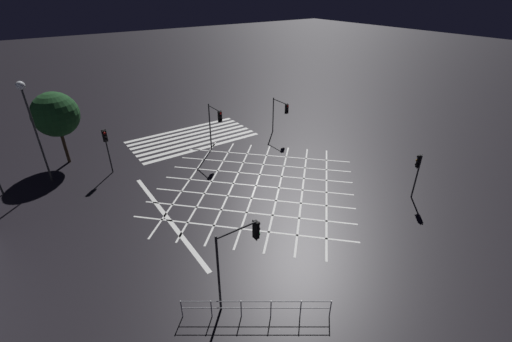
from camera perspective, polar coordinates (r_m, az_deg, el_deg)
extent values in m
plane|color=black|center=(26.11, 0.00, -2.46)|extent=(200.00, 200.00, 0.00)
cube|color=silver|center=(32.55, -8.46, 3.91)|extent=(11.93, 0.50, 0.01)
cube|color=silver|center=(33.29, -9.18, 4.44)|extent=(11.93, 0.50, 0.01)
cube|color=silver|center=(34.04, -9.86, 4.94)|extent=(11.93, 0.50, 0.01)
cube|color=silver|center=(34.80, -10.51, 5.43)|extent=(11.93, 0.50, 0.01)
cube|color=silver|center=(35.57, -11.13, 5.89)|extent=(11.93, 0.50, 0.01)
cube|color=silver|center=(36.34, -11.73, 6.33)|extent=(11.93, 0.50, 0.01)
cube|color=silver|center=(37.11, -12.31, 6.75)|extent=(11.93, 0.50, 0.01)
cube|color=silver|center=(27.42, -10.97, -1.38)|extent=(10.41, 10.41, 0.01)
cube|color=silver|center=(30.70, 1.77, 2.62)|extent=(10.41, 10.41, 0.01)
cube|color=silver|center=(26.87, -7.44, -1.73)|extent=(10.41, 10.41, 0.01)
cube|color=silver|center=(29.14, 1.24, 1.11)|extent=(10.41, 10.41, 0.01)
cube|color=silver|center=(26.43, -3.77, -2.09)|extent=(10.41, 10.41, 0.01)
cube|color=silver|center=(27.61, 0.65, -0.57)|extent=(10.41, 10.41, 0.01)
cube|color=silver|center=(26.11, 0.00, -2.45)|extent=(10.41, 10.41, 0.01)
cube|color=silver|center=(26.11, 0.00, -2.45)|extent=(10.41, 10.41, 0.01)
cube|color=silver|center=(25.90, 3.85, -2.81)|extent=(10.41, 10.41, 0.01)
cube|color=silver|center=(24.64, -0.74, -4.55)|extent=(10.41, 10.41, 0.01)
cube|color=silver|center=(25.81, 7.76, -3.16)|extent=(10.41, 10.41, 0.01)
cube|color=silver|center=(23.22, -1.57, -6.92)|extent=(10.41, 10.41, 0.01)
cube|color=silver|center=(25.84, 11.67, -3.49)|extent=(10.41, 10.41, 0.01)
cube|color=silver|center=(21.84, -2.52, -9.59)|extent=(10.41, 10.41, 0.01)
cube|color=silver|center=(23.48, -14.57, -7.53)|extent=(0.30, 11.93, 0.01)
cylinder|color=#2D2D30|center=(35.24, 2.87, 9.33)|extent=(0.11, 0.11, 3.61)
cylinder|color=#2D2D30|center=(33.92, 4.05, 11.46)|extent=(0.09, 2.13, 0.09)
cube|color=black|center=(33.28, 5.17, 10.25)|extent=(0.28, 0.16, 0.90)
sphere|color=red|center=(33.10, 5.32, 10.69)|extent=(0.18, 0.18, 0.18)
sphere|color=black|center=(33.20, 5.30, 10.20)|extent=(0.18, 0.18, 0.18)
sphere|color=black|center=(33.29, 5.27, 9.71)|extent=(0.18, 0.18, 0.18)
cube|color=black|center=(33.34, 5.07, 10.29)|extent=(0.36, 0.02, 0.98)
cylinder|color=#2D2D30|center=(31.30, -7.67, 7.26)|extent=(0.11, 0.11, 4.36)
cylinder|color=#2D2D30|center=(29.77, -7.00, 10.32)|extent=(0.09, 2.02, 0.09)
cube|color=black|center=(29.07, -5.99, 8.98)|extent=(0.28, 0.16, 0.90)
sphere|color=red|center=(28.88, -5.91, 9.48)|extent=(0.18, 0.18, 0.18)
sphere|color=black|center=(28.98, -5.88, 8.92)|extent=(0.18, 0.18, 0.18)
sphere|color=black|center=(29.08, -5.85, 8.36)|extent=(0.18, 0.18, 0.18)
cube|color=black|center=(29.15, -6.08, 9.03)|extent=(0.36, 0.02, 0.98)
cylinder|color=#2D2D30|center=(29.52, -23.41, 3.00)|extent=(0.11, 0.11, 3.73)
cube|color=black|center=(28.88, -23.87, 5.34)|extent=(0.28, 0.16, 0.90)
sphere|color=red|center=(28.67, -23.94, 5.82)|extent=(0.18, 0.18, 0.18)
sphere|color=black|center=(28.77, -23.82, 5.27)|extent=(0.18, 0.18, 0.18)
sphere|color=black|center=(28.88, -23.70, 4.73)|extent=(0.18, 0.18, 0.18)
cube|color=black|center=(28.96, -23.91, 5.40)|extent=(0.36, 0.02, 0.98)
cylinder|color=#2D2D30|center=(15.93, -6.26, -16.87)|extent=(0.11, 0.11, 4.43)
cylinder|color=#2D2D30|center=(14.90, -3.21, -9.78)|extent=(2.04, 0.09, 0.09)
cube|color=black|center=(15.62, 0.06, -9.75)|extent=(0.16, 0.28, 0.90)
sphere|color=black|center=(15.48, 0.40, -8.74)|extent=(0.18, 0.18, 0.18)
sphere|color=black|center=(15.67, 0.40, -9.61)|extent=(0.18, 0.18, 0.18)
sphere|color=green|center=(15.86, 0.40, -10.46)|extent=(0.18, 0.18, 0.18)
cube|color=black|center=(15.58, -0.22, -9.87)|extent=(0.02, 0.36, 0.98)
cylinder|color=#2D2D30|center=(26.39, 25.17, -0.90)|extent=(0.11, 0.11, 3.37)
cube|color=black|center=(25.93, 25.47, 1.50)|extent=(0.28, 0.16, 0.90)
sphere|color=black|center=(25.86, 25.40, 2.18)|extent=(0.18, 0.18, 0.18)
sphere|color=orange|center=(25.98, 25.26, 1.59)|extent=(0.18, 0.18, 0.18)
sphere|color=black|center=(26.11, 25.13, 1.01)|extent=(0.18, 0.18, 0.18)
cube|color=black|center=(25.90, 25.63, 1.42)|extent=(0.36, 0.02, 0.98)
cylinder|color=#2D2D30|center=(29.75, -32.59, 4.73)|extent=(0.14, 0.14, 7.32)
sphere|color=white|center=(28.70, -34.62, 11.67)|extent=(0.57, 0.57, 0.57)
cylinder|color=#38281C|center=(33.11, -29.23, 3.60)|extent=(0.26, 0.26, 2.94)
sphere|color=#19421E|center=(32.19, -30.43, 8.14)|extent=(3.61, 3.61, 3.61)
cylinder|color=#9EA0A5|center=(17.17, -12.29, -21.54)|extent=(0.05, 0.05, 1.05)
cylinder|color=#9EA0A5|center=(16.96, -7.45, -21.83)|extent=(0.05, 0.05, 1.05)
cylinder|color=#9EA0A5|center=(16.85, -2.50, -21.97)|extent=(0.05, 0.05, 1.05)
cylinder|color=#9EA0A5|center=(16.85, 2.50, -21.97)|extent=(0.05, 0.05, 1.05)
cylinder|color=#9EA0A5|center=(16.96, 7.45, -21.83)|extent=(0.05, 0.05, 1.05)
cylinder|color=#9EA0A5|center=(17.17, 12.29, -21.54)|extent=(0.05, 0.05, 1.05)
cylinder|color=#9EA0A5|center=(16.46, 0.00, -20.93)|extent=(5.61, 3.90, 0.04)
cylinder|color=#9EA0A5|center=(16.79, 0.00, -21.88)|extent=(5.61, 3.90, 0.04)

